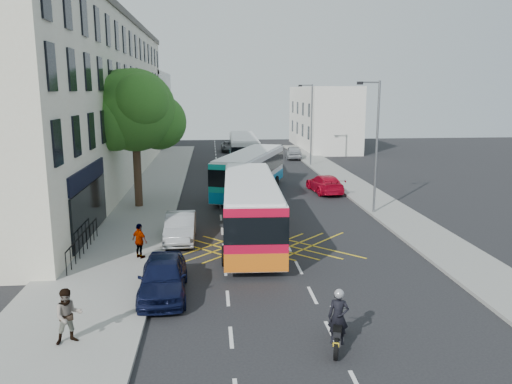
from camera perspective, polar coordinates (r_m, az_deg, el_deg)
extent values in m
plane|color=black|center=(19.37, 6.46, -11.64)|extent=(120.00, 120.00, 0.00)
cube|color=gray|center=(33.62, -13.20, -1.66)|extent=(5.00, 70.00, 0.15)
cube|color=gray|center=(35.12, 13.61, -1.12)|extent=(3.00, 70.00, 0.15)
cube|color=beige|center=(43.17, -19.20, 9.50)|extent=(8.00, 45.00, 13.00)
cube|color=#59544C|center=(43.52, -19.82, 18.40)|extent=(8.30, 45.00, 0.50)
cube|color=black|center=(26.50, -18.70, 1.84)|extent=(0.12, 7.00, 0.90)
cube|color=black|center=(26.85, -18.45, -1.95)|extent=(0.12, 7.00, 2.60)
cube|color=silver|center=(73.18, -13.40, 9.26)|extent=(8.00, 20.00, 10.00)
cube|color=silver|center=(67.14, 7.61, 8.43)|extent=(6.00, 18.00, 8.00)
cylinder|color=#382619|center=(33.18, -13.38, 2.17)|extent=(0.50, 0.50, 4.40)
sphere|color=#235F1B|center=(32.79, -13.71, 9.08)|extent=(5.20, 5.20, 5.20)
sphere|color=#235F1B|center=(33.45, -11.05, 7.86)|extent=(3.60, 3.60, 3.60)
sphere|color=#235F1B|center=(32.42, -15.93, 7.87)|extent=(3.80, 3.80, 3.80)
sphere|color=#235F1B|center=(31.40, -13.01, 10.11)|extent=(3.40, 3.40, 3.40)
sphere|color=#235F1B|center=(33.97, -14.88, 10.79)|extent=(3.20, 3.20, 3.20)
cylinder|color=slate|center=(31.26, 13.62, 4.92)|extent=(0.14, 0.14, 8.00)
cylinder|color=slate|center=(30.88, 12.89, 12.13)|extent=(1.20, 0.10, 0.10)
cube|color=black|center=(30.70, 11.80, 12.09)|extent=(0.35, 0.15, 0.18)
cylinder|color=slate|center=(50.53, 6.35, 7.62)|extent=(0.14, 0.14, 8.00)
cylinder|color=slate|center=(50.30, 5.77, 12.06)|extent=(1.20, 0.10, 0.10)
cube|color=black|center=(50.19, 5.08, 12.01)|extent=(0.35, 0.15, 0.18)
cube|color=silver|center=(25.44, -0.63, -1.79)|extent=(3.00, 11.39, 2.72)
cube|color=silver|center=(25.15, -0.63, 1.34)|extent=(2.78, 11.16, 0.12)
cube|color=black|center=(25.36, -0.63, -0.94)|extent=(3.06, 11.45, 1.13)
cube|color=#D96112|center=(25.68, -0.62, -3.85)|extent=(3.05, 11.44, 0.77)
cube|color=#B60926|center=(20.02, 0.04, -5.45)|extent=(2.61, 0.20, 2.57)
cube|color=#FF0C0C|center=(20.21, -2.92, -7.44)|extent=(0.25, 0.07, 0.25)
cube|color=#FF0C0C|center=(20.31, 2.98, -7.34)|extent=(0.25, 0.07, 0.25)
cylinder|color=black|center=(28.72, -3.44, -2.83)|extent=(0.32, 0.93, 0.92)
cylinder|color=black|center=(28.81, 1.68, -2.77)|extent=(0.32, 0.93, 0.92)
cylinder|color=black|center=(22.12, -3.56, -7.29)|extent=(0.32, 0.93, 0.92)
cylinder|color=black|center=(22.24, 3.12, -7.18)|extent=(0.32, 0.93, 0.92)
cube|color=silver|center=(36.95, -0.62, 2.38)|extent=(6.16, 11.26, 2.67)
cube|color=silver|center=(36.76, -0.63, 4.51)|extent=(5.90, 10.98, 0.12)
cube|color=black|center=(36.90, -0.62, 2.96)|extent=(6.24, 11.34, 1.11)
cube|color=#0E7CB1|center=(37.11, -0.62, 0.96)|extent=(6.23, 11.33, 0.75)
cube|color=#0DA595|center=(31.76, -3.28, 0.88)|extent=(2.44, 0.97, 2.52)
cube|color=#FF0C0C|center=(32.21, -4.98, -0.27)|extent=(0.26, 0.14, 0.25)
cube|color=#FF0C0C|center=(31.59, -1.54, -0.47)|extent=(0.26, 0.14, 0.25)
cylinder|color=black|center=(40.36, -1.19, 1.39)|extent=(0.58, 0.95, 0.91)
cylinder|color=black|center=(39.75, 2.30, 1.22)|extent=(0.58, 0.95, 0.91)
cylinder|color=black|center=(34.06, -4.34, -0.56)|extent=(0.58, 0.95, 0.91)
cylinder|color=black|center=(33.33, -0.25, -0.80)|extent=(0.58, 0.95, 0.91)
cube|color=silver|center=(49.96, -1.44, 4.81)|extent=(2.78, 11.20, 2.68)
cube|color=silver|center=(49.82, -1.45, 6.40)|extent=(2.58, 10.97, 0.12)
cube|color=black|center=(49.92, -1.44, 5.24)|extent=(2.84, 11.26, 1.11)
cube|color=#0C9296|center=(50.08, -1.44, 3.75)|extent=(2.83, 11.25, 0.76)
cube|color=silver|center=(44.47, -1.14, 4.00)|extent=(2.57, 0.16, 2.53)
cube|color=#FF0C0C|center=(44.52, -2.44, 3.08)|extent=(0.25, 0.07, 0.25)
cube|color=#FF0C0C|center=(44.62, 0.17, 3.11)|extent=(0.25, 0.07, 0.25)
cylinder|color=black|center=(53.10, -2.94, 3.85)|extent=(0.30, 0.92, 0.91)
cylinder|color=black|center=(53.20, -0.21, 3.88)|extent=(0.30, 0.92, 0.91)
cylinder|color=black|center=(46.38, -2.80, 2.72)|extent=(0.30, 0.92, 0.91)
cylinder|color=black|center=(46.50, 0.32, 2.76)|extent=(0.30, 0.92, 0.91)
cylinder|color=black|center=(15.18, 9.14, -17.31)|extent=(0.30, 0.64, 0.63)
cylinder|color=black|center=(16.49, 9.48, -14.86)|extent=(0.30, 0.64, 0.63)
cube|color=black|center=(15.70, 9.35, -15.08)|extent=(0.57, 1.19, 0.22)
cube|color=black|center=(15.84, 9.43, -14.11)|extent=(0.40, 0.51, 0.20)
cube|color=black|center=(15.42, 9.31, -15.06)|extent=(0.39, 0.55, 0.10)
cylinder|color=slate|center=(16.28, 9.51, -13.76)|extent=(0.19, 0.43, 0.83)
cylinder|color=slate|center=(16.00, 9.52, -12.87)|extent=(0.57, 0.22, 0.04)
cube|color=gold|center=(14.93, 9.13, -16.86)|extent=(0.17, 0.07, 0.13)
imported|color=black|center=(15.48, 9.39, -13.89)|extent=(0.71, 0.58, 1.70)
sphere|color=#99999E|center=(15.19, 9.48, -11.41)|extent=(0.30, 0.30, 0.30)
imported|color=black|center=(19.28, -10.57, -9.49)|extent=(1.89, 4.41, 1.48)
imported|color=#999CA0|center=(25.92, -8.63, -4.00)|extent=(1.49, 4.26, 1.40)
imported|color=red|center=(37.88, 7.87, 0.95)|extent=(2.32, 4.81, 1.35)
imported|color=#393D40|center=(62.83, -3.03, 5.21)|extent=(2.12, 4.50, 1.24)
imported|color=#A4A6AB|center=(56.35, 4.32, 4.57)|extent=(2.10, 4.42, 1.46)
imported|color=gray|center=(16.31, -20.65, -13.12)|extent=(1.02, 0.92, 1.71)
imported|color=gray|center=(23.13, -13.15, -5.46)|extent=(0.95, 0.92, 1.60)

